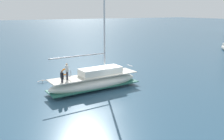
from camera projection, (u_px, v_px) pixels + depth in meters
The scene contains 3 objects.
ground_plane at pixel (110, 88), 25.30m from camera, with size 400.00×400.00×0.00m, color #2D516B.
main_sailboat at pixel (95, 81), 24.51m from camera, with size 3.11×9.75×11.93m.
seagull at pixel (43, 81), 26.99m from camera, with size 0.47×1.11×0.17m.
Camera 1 is at (21.32, -11.33, 7.78)m, focal length 39.17 mm.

